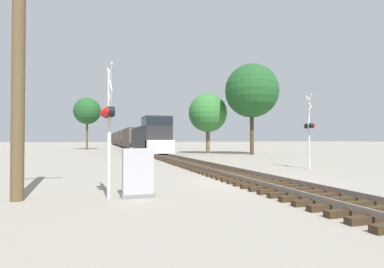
% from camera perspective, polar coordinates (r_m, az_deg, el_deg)
% --- Properties ---
extents(ground_plane, '(400.00, 400.00, 0.00)m').
position_cam_1_polar(ground_plane, '(13.01, 11.52, -8.89)').
color(ground_plane, gray).
extents(rail_track_bed, '(2.60, 160.00, 0.31)m').
position_cam_1_polar(rail_track_bed, '(12.99, 11.51, -8.30)').
color(rail_track_bed, '#382819').
rests_on(rail_track_bed, ground).
extents(freight_train, '(2.89, 88.07, 4.30)m').
position_cam_1_polar(freight_train, '(74.28, -12.72, -0.85)').
color(freight_train, '#232326').
rests_on(freight_train, ground).
extents(crossing_signal_near, '(0.42, 1.01, 4.06)m').
position_cam_1_polar(crossing_signal_near, '(9.42, -15.67, 2.98)').
color(crossing_signal_near, silver).
rests_on(crossing_signal_near, ground).
extents(crossing_signal_far, '(0.56, 1.01, 4.50)m').
position_cam_1_polar(crossing_signal_far, '(19.45, 21.44, 1.16)').
color(crossing_signal_far, silver).
rests_on(crossing_signal_far, ground).
extents(relay_cabinet, '(1.01, 0.59, 1.50)m').
position_cam_1_polar(relay_cabinet, '(9.50, -10.30, -7.34)').
color(relay_cabinet, slate).
rests_on(relay_cabinet, ground).
extents(utility_pole, '(1.80, 0.36, 7.10)m').
position_cam_1_polar(utility_pole, '(10.24, -30.19, 9.52)').
color(utility_pole, brown).
rests_on(utility_pole, ground).
extents(tree_far_right, '(6.28, 6.28, 10.63)m').
position_cam_1_polar(tree_far_right, '(36.13, 11.31, 8.04)').
color(tree_far_right, '#473521').
rests_on(tree_far_right, ground).
extents(tree_mid_background, '(4.90, 4.90, 7.61)m').
position_cam_1_polar(tree_mid_background, '(38.15, 3.03, 4.02)').
color(tree_mid_background, brown).
rests_on(tree_mid_background, ground).
extents(tree_deep_background, '(4.63, 4.63, 9.07)m').
position_cam_1_polar(tree_deep_background, '(55.63, -19.34, 4.14)').
color(tree_deep_background, brown).
rests_on(tree_deep_background, ground).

